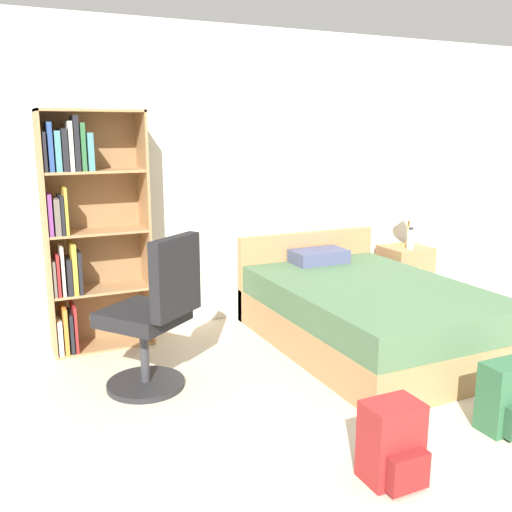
{
  "coord_description": "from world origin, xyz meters",
  "views": [
    {
      "loc": [
        -2.27,
        -1.53,
        1.73
      ],
      "look_at": [
        -0.63,
        1.98,
        0.86
      ],
      "focal_mm": 40.0,
      "sensor_mm": 36.0,
      "label": 1
    }
  ],
  "objects_px": {
    "nightstand": "(404,274)",
    "backpack_red": "(393,444)",
    "backpack_green": "(511,398)",
    "office_chair": "(154,319)",
    "bookshelf": "(83,226)",
    "bed": "(365,312)",
    "water_bottle": "(411,239)",
    "table_lamp": "(409,213)"
  },
  "relations": [
    {
      "from": "nightstand",
      "to": "water_bottle",
      "type": "bearing_deg",
      "value": -108.0
    },
    {
      "from": "backpack_green",
      "to": "office_chair",
      "type": "bearing_deg",
      "value": 141.42
    },
    {
      "from": "bookshelf",
      "to": "table_lamp",
      "type": "distance_m",
      "value": 3.16
    },
    {
      "from": "bookshelf",
      "to": "backpack_red",
      "type": "distance_m",
      "value": 2.81
    },
    {
      "from": "bookshelf",
      "to": "water_bottle",
      "type": "xyz_separation_m",
      "value": [
        3.09,
        -0.16,
        -0.32
      ]
    },
    {
      "from": "table_lamp",
      "to": "backpack_green",
      "type": "distance_m",
      "value": 2.7
    },
    {
      "from": "water_bottle",
      "to": "office_chair",
      "type": "bearing_deg",
      "value": -163.71
    },
    {
      "from": "bed",
      "to": "water_bottle",
      "type": "xyz_separation_m",
      "value": [
        1.04,
        0.71,
        0.4
      ]
    },
    {
      "from": "bookshelf",
      "to": "backpack_red",
      "type": "height_order",
      "value": "bookshelf"
    },
    {
      "from": "nightstand",
      "to": "office_chair",
      "type": "bearing_deg",
      "value": -161.99
    },
    {
      "from": "office_chair",
      "to": "table_lamp",
      "type": "height_order",
      "value": "office_chair"
    },
    {
      "from": "office_chair",
      "to": "water_bottle",
      "type": "distance_m",
      "value": 2.94
    },
    {
      "from": "nightstand",
      "to": "water_bottle",
      "type": "height_order",
      "value": "water_bottle"
    },
    {
      "from": "office_chair",
      "to": "nightstand",
      "type": "distance_m",
      "value": 3.0
    },
    {
      "from": "office_chair",
      "to": "backpack_red",
      "type": "bearing_deg",
      "value": -61.93
    },
    {
      "from": "bed",
      "to": "nightstand",
      "type": "height_order",
      "value": "bed"
    },
    {
      "from": "bed",
      "to": "water_bottle",
      "type": "bearing_deg",
      "value": 34.41
    },
    {
      "from": "water_bottle",
      "to": "nightstand",
      "type": "bearing_deg",
      "value": 72.0
    },
    {
      "from": "bed",
      "to": "nightstand",
      "type": "distance_m",
      "value": 1.35
    },
    {
      "from": "bookshelf",
      "to": "bed",
      "type": "bearing_deg",
      "value": -22.98
    },
    {
      "from": "table_lamp",
      "to": "water_bottle",
      "type": "xyz_separation_m",
      "value": [
        -0.07,
        -0.13,
        -0.24
      ]
    },
    {
      "from": "backpack_green",
      "to": "nightstand",
      "type": "bearing_deg",
      "value": 64.33
    },
    {
      "from": "nightstand",
      "to": "backpack_red",
      "type": "relative_size",
      "value": 1.38
    },
    {
      "from": "bookshelf",
      "to": "backpack_red",
      "type": "bearing_deg",
      "value": -66.6
    },
    {
      "from": "office_chair",
      "to": "backpack_green",
      "type": "height_order",
      "value": "office_chair"
    },
    {
      "from": "table_lamp",
      "to": "bed",
      "type": "bearing_deg",
      "value": -142.96
    },
    {
      "from": "office_chair",
      "to": "water_bottle",
      "type": "bearing_deg",
      "value": 16.29
    },
    {
      "from": "nightstand",
      "to": "backpack_red",
      "type": "distance_m",
      "value": 3.17
    },
    {
      "from": "bed",
      "to": "backpack_green",
      "type": "xyz_separation_m",
      "value": [
        -0.04,
        -1.5,
        -0.08
      ]
    },
    {
      "from": "table_lamp",
      "to": "bookshelf",
      "type": "bearing_deg",
      "value": 179.4
    },
    {
      "from": "backpack_green",
      "to": "water_bottle",
      "type": "bearing_deg",
      "value": 63.99
    },
    {
      "from": "bed",
      "to": "office_chair",
      "type": "relative_size",
      "value": 1.95
    },
    {
      "from": "bookshelf",
      "to": "nightstand",
      "type": "xyz_separation_m",
      "value": [
        3.12,
        -0.06,
        -0.71
      ]
    },
    {
      "from": "water_bottle",
      "to": "backpack_red",
      "type": "relative_size",
      "value": 0.52
    },
    {
      "from": "water_bottle",
      "to": "bookshelf",
      "type": "bearing_deg",
      "value": 177.07
    },
    {
      "from": "table_lamp",
      "to": "backpack_red",
      "type": "xyz_separation_m",
      "value": [
        -2.09,
        -2.44,
        -0.71
      ]
    },
    {
      "from": "bed",
      "to": "office_chair",
      "type": "distance_m",
      "value": 1.79
    },
    {
      "from": "bookshelf",
      "to": "table_lamp",
      "type": "height_order",
      "value": "bookshelf"
    },
    {
      "from": "bed",
      "to": "backpack_green",
      "type": "height_order",
      "value": "bed"
    },
    {
      "from": "bookshelf",
      "to": "water_bottle",
      "type": "relative_size",
      "value": 8.77
    },
    {
      "from": "office_chair",
      "to": "table_lamp",
      "type": "xyz_separation_m",
      "value": [
        2.88,
        0.95,
        0.41
      ]
    },
    {
      "from": "bed",
      "to": "backpack_red",
      "type": "bearing_deg",
      "value": -121.34
    }
  ]
}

